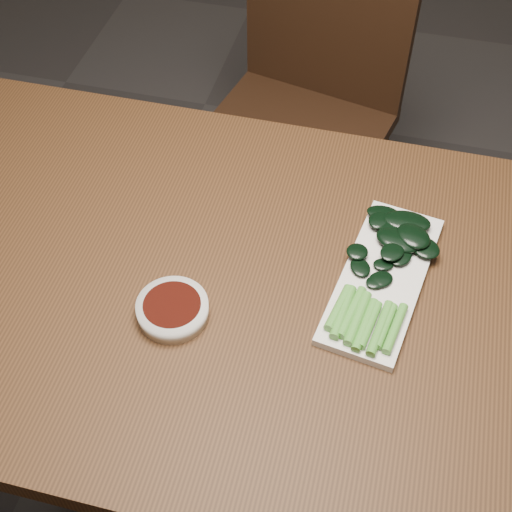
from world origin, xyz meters
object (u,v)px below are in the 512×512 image
(serving_plate, at_px, (382,279))
(gai_lan, at_px, (387,264))
(chair_far, at_px, (304,105))
(sauce_bowl, at_px, (173,309))
(table, at_px, (272,313))

(serving_plate, distance_m, gai_lan, 0.02)
(serving_plate, bearing_deg, gai_lan, 78.23)
(chair_far, relative_size, sauce_bowl, 8.01)
(chair_far, relative_size, gai_lan, 2.90)
(table, distance_m, sauce_bowl, 0.19)
(serving_plate, xyz_separation_m, gai_lan, (0.00, 0.02, 0.02))
(serving_plate, relative_size, gai_lan, 1.08)
(sauce_bowl, bearing_deg, gai_lan, 27.68)
(chair_far, height_order, sauce_bowl, chair_far)
(chair_far, height_order, gai_lan, chair_far)
(chair_far, xyz_separation_m, sauce_bowl, (-0.04, -0.89, 0.28))
(table, distance_m, chair_far, 0.83)
(sauce_bowl, relative_size, serving_plate, 0.34)
(table, xyz_separation_m, gai_lan, (0.17, 0.07, 0.10))
(table, distance_m, serving_plate, 0.19)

